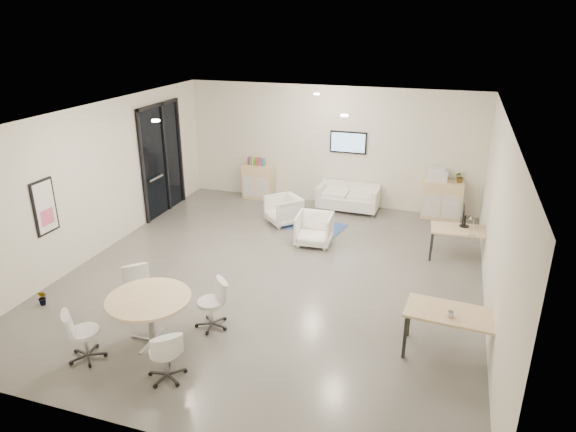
# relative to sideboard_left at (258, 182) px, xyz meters

# --- Properties ---
(room_shell) EXTENTS (9.60, 10.60, 4.80)m
(room_shell) POSITION_rel_sideboard_left_xyz_m (2.00, -4.25, 1.12)
(room_shell) COLOR #595651
(room_shell) RESTS_ON ground
(glass_door) EXTENTS (0.09, 1.90, 2.85)m
(glass_door) POSITION_rel_sideboard_left_xyz_m (-1.95, -1.75, 1.03)
(glass_door) COLOR black
(glass_door) RESTS_ON room_shell
(artwork) EXTENTS (0.05, 0.54, 1.04)m
(artwork) POSITION_rel_sideboard_left_xyz_m (-1.97, -5.85, 1.07)
(artwork) COLOR black
(artwork) RESTS_ON room_shell
(wall_tv) EXTENTS (0.98, 0.06, 0.58)m
(wall_tv) POSITION_rel_sideboard_left_xyz_m (2.50, 0.21, 1.27)
(wall_tv) COLOR black
(wall_tv) RESTS_ON room_shell
(ceiling_spots) EXTENTS (3.14, 4.14, 0.03)m
(ceiling_spots) POSITION_rel_sideboard_left_xyz_m (1.80, -3.42, 2.70)
(ceiling_spots) COLOR #FFEAC6
(ceiling_spots) RESTS_ON room_shell
(sideboard_left) EXTENTS (0.85, 0.44, 0.96)m
(sideboard_left) POSITION_rel_sideboard_left_xyz_m (0.00, 0.00, 0.00)
(sideboard_left) COLOR #DCB985
(sideboard_left) RESTS_ON room_shell
(sideboard_right) EXTENTS (0.99, 0.48, 0.99)m
(sideboard_right) POSITION_rel_sideboard_left_xyz_m (5.04, -0.02, 0.02)
(sideboard_right) COLOR #DCB985
(sideboard_right) RESTS_ON room_shell
(books) EXTENTS (0.49, 0.14, 0.22)m
(books) POSITION_rel_sideboard_left_xyz_m (-0.04, 0.00, 0.59)
(books) COLOR red
(books) RESTS_ON sideboard_left
(printer) EXTENTS (0.51, 0.44, 0.33)m
(printer) POSITION_rel_sideboard_left_xyz_m (4.86, -0.01, 0.67)
(printer) COLOR white
(printer) RESTS_ON sideboard_right
(loveseat) EXTENTS (1.61, 0.83, 0.60)m
(loveseat) POSITION_rel_sideboard_left_xyz_m (2.65, -0.16, -0.15)
(loveseat) COLOR white
(loveseat) RESTS_ON room_shell
(blue_rug) EXTENTS (1.58, 1.20, 0.01)m
(blue_rug) POSITION_rel_sideboard_left_xyz_m (2.10, -1.58, -0.47)
(blue_rug) COLOR navy
(blue_rug) RESTS_ON room_shell
(armchair_left) EXTENTS (1.03, 1.03, 0.78)m
(armchair_left) POSITION_rel_sideboard_left_xyz_m (1.30, -1.62, -0.09)
(armchair_left) COLOR white
(armchair_left) RESTS_ON room_shell
(armchair_right) EXTENTS (0.83, 0.78, 0.80)m
(armchair_right) POSITION_rel_sideboard_left_xyz_m (2.37, -2.61, -0.08)
(armchair_right) COLOR white
(armchair_right) RESTS_ON room_shell
(desk_rear) EXTENTS (1.37, 0.76, 0.69)m
(desk_rear) POSITION_rel_sideboard_left_xyz_m (5.56, -2.38, 0.15)
(desk_rear) COLOR #DCB985
(desk_rear) RESTS_ON room_shell
(desk_front) EXTENTS (1.47, 0.81, 0.74)m
(desk_front) POSITION_rel_sideboard_left_xyz_m (5.43, -5.91, 0.19)
(desk_front) COLOR #DCB985
(desk_front) RESTS_ON room_shell
(monitor) EXTENTS (0.20, 0.50, 0.44)m
(monitor) POSITION_rel_sideboard_left_xyz_m (5.52, -2.23, 0.45)
(monitor) COLOR black
(monitor) RESTS_ON desk_rear
(round_table) EXTENTS (1.32, 1.32, 0.80)m
(round_table) POSITION_rel_sideboard_left_xyz_m (0.92, -7.04, 0.24)
(round_table) COLOR #DCB985
(round_table) RESTS_ON room_shell
(meeting_chairs) EXTENTS (2.25, 2.25, 0.82)m
(meeting_chairs) POSITION_rel_sideboard_left_xyz_m (0.92, -7.04, -0.07)
(meeting_chairs) COLOR white
(meeting_chairs) RESTS_ON room_shell
(plant_cabinet) EXTENTS (0.37, 0.38, 0.23)m
(plant_cabinet) POSITION_rel_sideboard_left_xyz_m (5.41, 0.01, 0.63)
(plant_cabinet) COLOR #3F7F3F
(plant_cabinet) RESTS_ON sideboard_right
(plant_floor) EXTENTS (0.19, 0.31, 0.13)m
(plant_floor) POSITION_rel_sideboard_left_xyz_m (-1.56, -6.69, -0.41)
(plant_floor) COLOR #3F7F3F
(plant_floor) RESTS_ON room_shell
(cup) EXTENTS (0.13, 0.12, 0.11)m
(cup) POSITION_rel_sideboard_left_xyz_m (5.39, -6.05, 0.32)
(cup) COLOR white
(cup) RESTS_ON desk_front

